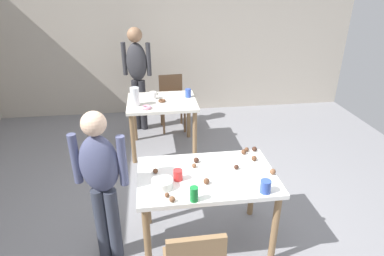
% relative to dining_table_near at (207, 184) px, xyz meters
% --- Properties ---
extents(ground_plane, '(6.40, 6.40, 0.00)m').
position_rel_dining_table_near_xyz_m(ground_plane, '(0.03, 0.24, -0.65)').
color(ground_plane, gray).
extents(wall_back, '(6.40, 0.10, 2.60)m').
position_rel_dining_table_near_xyz_m(wall_back, '(0.03, 3.44, 0.65)').
color(wall_back, '#BCB2A3').
rests_on(wall_back, ground_plane).
extents(dining_table_near, '(1.20, 0.76, 0.75)m').
position_rel_dining_table_near_xyz_m(dining_table_near, '(0.00, 0.00, 0.00)').
color(dining_table_near, white).
rests_on(dining_table_near, ground_plane).
extents(dining_table_far, '(0.95, 0.79, 0.75)m').
position_rel_dining_table_near_xyz_m(dining_table_far, '(-0.30, 1.89, -0.01)').
color(dining_table_far, silver).
rests_on(dining_table_far, ground_plane).
extents(chair_far_table, '(0.42, 0.42, 0.87)m').
position_rel_dining_table_near_xyz_m(chair_far_table, '(-0.11, 2.64, -0.15)').
color(chair_far_table, brown).
rests_on(chair_far_table, ground_plane).
extents(person_girl_near, '(0.45, 0.26, 1.42)m').
position_rel_dining_table_near_xyz_m(person_girl_near, '(-0.88, -0.07, 0.19)').
color(person_girl_near, '#383D4C').
rests_on(person_girl_near, ground_plane).
extents(person_adult_far, '(0.45, 0.27, 1.64)m').
position_rel_dining_table_near_xyz_m(person_adult_far, '(-0.63, 2.64, 0.35)').
color(person_adult_far, '#28282D').
rests_on(person_adult_far, ground_plane).
extents(mixing_bowl, '(0.18, 0.18, 0.07)m').
position_rel_dining_table_near_xyz_m(mixing_bowl, '(-0.39, -0.13, 0.14)').
color(mixing_bowl, white).
rests_on(mixing_bowl, dining_table_near).
extents(soda_can, '(0.07, 0.07, 0.12)m').
position_rel_dining_table_near_xyz_m(soda_can, '(-0.16, -0.34, 0.16)').
color(soda_can, '#198438').
rests_on(soda_can, dining_table_near).
extents(fork_near, '(0.17, 0.02, 0.01)m').
position_rel_dining_table_near_xyz_m(fork_near, '(0.08, 0.03, 0.11)').
color(fork_near, silver).
rests_on(fork_near, dining_table_near).
extents(cup_near_0, '(0.08, 0.08, 0.09)m').
position_rel_dining_table_near_xyz_m(cup_near_0, '(-0.26, -0.04, 0.15)').
color(cup_near_0, red).
rests_on(cup_near_0, dining_table_near).
extents(cup_near_1, '(0.09, 0.09, 0.11)m').
position_rel_dining_table_near_xyz_m(cup_near_1, '(0.42, -0.31, 0.16)').
color(cup_near_1, '#3351B2').
rests_on(cup_near_1, dining_table_near).
extents(cake_ball_0, '(0.04, 0.04, 0.04)m').
position_rel_dining_table_near_xyz_m(cake_ball_0, '(-0.36, -0.27, 0.12)').
color(cake_ball_0, brown).
rests_on(cake_ball_0, dining_table_near).
extents(cake_ball_1, '(0.04, 0.04, 0.04)m').
position_rel_dining_table_near_xyz_m(cake_ball_1, '(-0.09, 0.13, 0.12)').
color(cake_ball_1, brown).
rests_on(cake_ball_1, dining_table_near).
extents(cake_ball_2, '(0.05, 0.05, 0.05)m').
position_rel_dining_table_near_xyz_m(cake_ball_2, '(-0.44, 0.08, 0.12)').
color(cake_ball_2, brown).
rests_on(cake_ball_2, dining_table_near).
extents(cake_ball_3, '(0.04, 0.04, 0.04)m').
position_rel_dining_table_near_xyz_m(cake_ball_3, '(0.28, 0.05, 0.12)').
color(cake_ball_3, '#3D2319').
rests_on(cake_ball_3, dining_table_near).
extents(cake_ball_4, '(0.05, 0.05, 0.05)m').
position_rel_dining_table_near_xyz_m(cake_ball_4, '(-0.06, 0.21, 0.13)').
color(cake_ball_4, '#3D2319').
rests_on(cake_ball_4, dining_table_near).
extents(cake_ball_5, '(0.05, 0.05, 0.05)m').
position_rel_dining_table_near_xyz_m(cake_ball_5, '(0.41, 0.30, 0.13)').
color(cake_ball_5, brown).
rests_on(cake_ball_5, dining_table_near).
extents(cake_ball_6, '(0.05, 0.05, 0.05)m').
position_rel_dining_table_near_xyz_m(cake_ball_6, '(0.48, 0.17, 0.13)').
color(cake_ball_6, brown).
rests_on(cake_ball_6, dining_table_near).
extents(cake_ball_7, '(0.05, 0.05, 0.05)m').
position_rel_dining_table_near_xyz_m(cake_ball_7, '(-0.33, -0.33, 0.13)').
color(cake_ball_7, brown).
rests_on(cake_ball_7, dining_table_near).
extents(cake_ball_8, '(0.04, 0.04, 0.04)m').
position_rel_dining_table_near_xyz_m(cake_ball_8, '(0.46, 0.35, 0.12)').
color(cake_ball_8, brown).
rests_on(cake_ball_8, dining_table_near).
extents(cake_ball_9, '(0.05, 0.05, 0.05)m').
position_rel_dining_table_near_xyz_m(cake_ball_9, '(0.57, -0.07, 0.13)').
color(cake_ball_9, brown).
rests_on(cake_ball_9, dining_table_near).
extents(cake_ball_10, '(0.05, 0.05, 0.05)m').
position_rel_dining_table_near_xyz_m(cake_ball_10, '(0.54, 0.35, 0.13)').
color(cake_ball_10, '#3D2319').
rests_on(cake_ball_10, dining_table_near).
extents(cake_ball_11, '(0.05, 0.05, 0.05)m').
position_rel_dining_table_near_xyz_m(cake_ball_11, '(-0.03, -0.13, 0.13)').
color(cake_ball_11, brown).
rests_on(cake_ball_11, dining_table_near).
extents(pitcher_far, '(0.12, 0.12, 0.25)m').
position_rel_dining_table_near_xyz_m(pitcher_far, '(-0.66, 1.76, 0.23)').
color(pitcher_far, white).
rests_on(pitcher_far, dining_table_far).
extents(cup_far_0, '(0.08, 0.08, 0.12)m').
position_rel_dining_table_near_xyz_m(cup_far_0, '(0.08, 1.99, 0.16)').
color(cup_far_0, '#3351B2').
rests_on(cup_far_0, dining_table_far).
extents(cup_far_1, '(0.08, 0.08, 0.10)m').
position_rel_dining_table_near_xyz_m(cup_far_1, '(-0.41, 1.98, 0.15)').
color(cup_far_1, white).
rests_on(cup_far_1, dining_table_far).
extents(donut_far_0, '(0.13, 0.13, 0.04)m').
position_rel_dining_table_near_xyz_m(donut_far_0, '(-0.51, 1.62, 0.12)').
color(donut_far_0, pink).
rests_on(donut_far_0, dining_table_far).
extents(donut_far_1, '(0.12, 0.12, 0.04)m').
position_rel_dining_table_near_xyz_m(donut_far_1, '(-0.41, 2.18, 0.12)').
color(donut_far_1, white).
rests_on(donut_far_1, dining_table_far).
extents(donut_far_2, '(0.10, 0.10, 0.03)m').
position_rel_dining_table_near_xyz_m(donut_far_2, '(-0.30, 1.85, 0.12)').
color(donut_far_2, brown).
rests_on(donut_far_2, dining_table_far).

